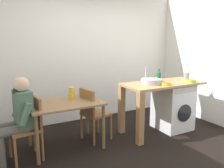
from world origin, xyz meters
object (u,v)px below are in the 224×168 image
(mixing_bowl, at_px, (166,83))
(chair_person_seat, at_px, (30,125))
(chair_opposite, at_px, (92,111))
(utensil_crock, at_px, (186,76))
(dining_table, at_px, (65,108))
(seated_person, at_px, (17,116))
(colander, at_px, (190,81))
(washing_machine, at_px, (173,107))
(bottle_tall_green, at_px, (159,76))
(vase, at_px, (72,93))

(mixing_bowl, bearing_deg, chair_person_seat, 172.09)
(chair_opposite, relative_size, utensil_crock, 3.00)
(dining_table, height_order, seated_person, seated_person)
(mixing_bowl, bearing_deg, colander, -2.02)
(washing_machine, bearing_deg, mixing_bowl, -152.50)
(seated_person, bearing_deg, chair_person_seat, -90.00)
(bottle_tall_green, distance_m, colander, 0.58)
(chair_person_seat, relative_size, vase, 4.44)
(chair_person_seat, bearing_deg, dining_table, -86.55)
(bottle_tall_green, height_order, vase, bottle_tall_green)
(bottle_tall_green, xyz_separation_m, mixing_bowl, (-0.08, -0.28, -0.08))
(utensil_crock, bearing_deg, seated_person, 179.27)
(mixing_bowl, xyz_separation_m, vase, (-1.51, 0.50, -0.11))
(utensil_crock, bearing_deg, chair_opposite, 174.58)
(colander, bearing_deg, utensil_crock, 56.30)
(vase, bearing_deg, washing_machine, -9.05)
(colander, bearing_deg, dining_table, 169.36)
(bottle_tall_green, height_order, utensil_crock, utensil_crock)
(dining_table, xyz_separation_m, mixing_bowl, (1.66, -0.40, 0.31))
(dining_table, height_order, colander, colander)
(washing_machine, bearing_deg, utensil_crock, 8.10)
(seated_person, distance_m, colander, 2.97)
(dining_table, relative_size, chair_person_seat, 1.22)
(chair_person_seat, distance_m, seated_person, 0.23)
(washing_machine, bearing_deg, bottle_tall_green, 165.04)
(dining_table, xyz_separation_m, colander, (2.23, -0.42, 0.31))
(dining_table, xyz_separation_m, chair_person_seat, (-0.55, -0.09, -0.14))
(seated_person, xyz_separation_m, utensil_crock, (3.12, -0.04, 0.32))
(chair_person_seat, xyz_separation_m, mixing_bowl, (2.21, -0.31, 0.44))
(dining_table, bearing_deg, vase, 33.69)
(chair_opposite, xyz_separation_m, utensil_crock, (1.93, -0.18, 0.48))
(dining_table, relative_size, utensil_crock, 3.67)
(dining_table, xyz_separation_m, utensil_crock, (2.41, -0.15, 0.35))
(chair_opposite, distance_m, utensil_crock, 2.00)
(chair_opposite, bearing_deg, utensil_crock, 72.25)
(chair_person_seat, distance_m, washing_machine, 2.59)
(washing_machine, xyz_separation_m, utensil_crock, (0.37, 0.05, 0.56))
(seated_person, height_order, vase, seated_person)
(dining_table, distance_m, chair_opposite, 0.50)
(dining_table, height_order, chair_person_seat, chair_person_seat)
(seated_person, xyz_separation_m, mixing_bowl, (2.37, -0.29, 0.28))
(chair_person_seat, height_order, chair_opposite, same)
(chair_opposite, xyz_separation_m, bottle_tall_green, (1.26, -0.15, 0.52))
(seated_person, relative_size, utensil_crock, 4.01)
(washing_machine, bearing_deg, vase, 170.95)
(chair_opposite, bearing_deg, mixing_bowl, 57.59)
(bottle_tall_green, relative_size, colander, 1.18)
(bottle_tall_green, distance_m, utensil_crock, 0.67)
(dining_table, bearing_deg, colander, -10.64)
(seated_person, relative_size, mixing_bowl, 6.44)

